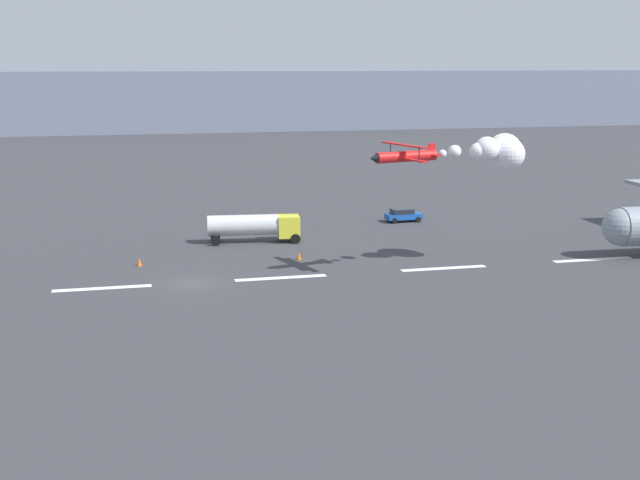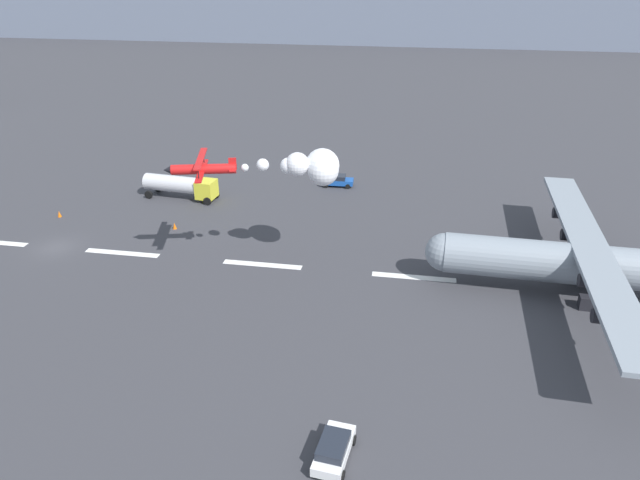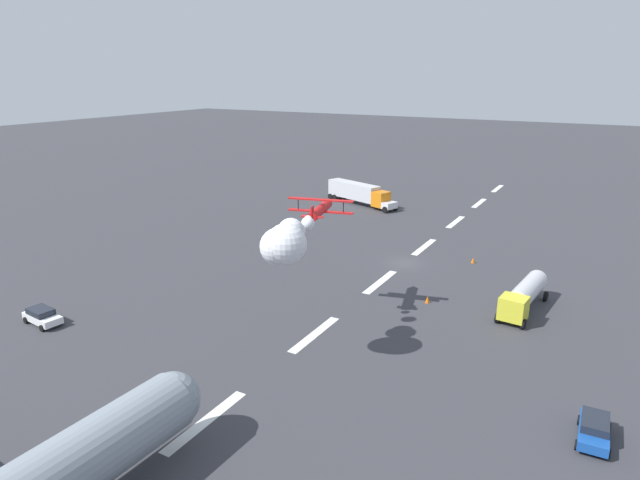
{
  "view_description": "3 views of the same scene",
  "coord_description": "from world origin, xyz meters",
  "px_view_note": "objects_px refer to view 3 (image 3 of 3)",
  "views": [
    {
      "loc": [
        -6.62,
        -71.94,
        18.23
      ],
      "look_at": [
        10.01,
        -3.92,
        3.99
      ],
      "focal_mm": 49.12,
      "sensor_mm": 36.0,
      "label": 1
    },
    {
      "loc": [
        36.87,
        -49.7,
        27.73
      ],
      "look_at": [
        28.32,
        0.0,
        3.22
      ],
      "focal_mm": 32.84,
      "sensor_mm": 36.0,
      "label": 2
    },
    {
      "loc": [
        61.96,
        22.79,
        22.95
      ],
      "look_at": [
        18.0,
        -1.96,
        7.51
      ],
      "focal_mm": 31.02,
      "sensor_mm": 36.0,
      "label": 3
    }
  ],
  "objects_px": {
    "traffic_cone_near": "(473,260)",
    "stunt_biplane_red": "(289,238)",
    "semi_truck_orange": "(359,193)",
    "airport_staff_sedan": "(594,429)",
    "traffic_cone_far": "(427,299)",
    "followme_car_yellow": "(42,316)",
    "fuel_tanker_truck": "(524,295)"
  },
  "relations": [
    {
      "from": "followme_car_yellow",
      "to": "traffic_cone_near",
      "type": "bearing_deg",
      "value": 140.29
    },
    {
      "from": "semi_truck_orange",
      "to": "airport_staff_sedan",
      "type": "xyz_separation_m",
      "value": [
        52.67,
        41.92,
        -1.32
      ]
    },
    {
      "from": "traffic_cone_near",
      "to": "stunt_biplane_red",
      "type": "bearing_deg",
      "value": -12.98
    },
    {
      "from": "followme_car_yellow",
      "to": "airport_staff_sedan",
      "type": "relative_size",
      "value": 1.02
    },
    {
      "from": "stunt_biplane_red",
      "to": "traffic_cone_near",
      "type": "xyz_separation_m",
      "value": [
        -31.2,
        7.19,
        -10.01
      ]
    },
    {
      "from": "semi_truck_orange",
      "to": "airport_staff_sedan",
      "type": "distance_m",
      "value": 67.33
    },
    {
      "from": "stunt_biplane_red",
      "to": "fuel_tanker_truck",
      "type": "xyz_separation_m",
      "value": [
        -19.12,
        15.25,
        -8.63
      ]
    },
    {
      "from": "followme_car_yellow",
      "to": "traffic_cone_near",
      "type": "distance_m",
      "value": 48.63
    },
    {
      "from": "semi_truck_orange",
      "to": "traffic_cone_near",
      "type": "height_order",
      "value": "semi_truck_orange"
    },
    {
      "from": "semi_truck_orange",
      "to": "traffic_cone_far",
      "type": "height_order",
      "value": "semi_truck_orange"
    },
    {
      "from": "traffic_cone_far",
      "to": "semi_truck_orange",
      "type": "bearing_deg",
      "value": -145.38
    },
    {
      "from": "stunt_biplane_red",
      "to": "airport_staff_sedan",
      "type": "distance_m",
      "value": 24.88
    },
    {
      "from": "stunt_biplane_red",
      "to": "traffic_cone_near",
      "type": "height_order",
      "value": "stunt_biplane_red"
    },
    {
      "from": "fuel_tanker_truck",
      "to": "airport_staff_sedan",
      "type": "height_order",
      "value": "fuel_tanker_truck"
    },
    {
      "from": "fuel_tanker_truck",
      "to": "traffic_cone_far",
      "type": "xyz_separation_m",
      "value": [
        2.65,
        -8.96,
        -1.37
      ]
    },
    {
      "from": "traffic_cone_near",
      "to": "traffic_cone_far",
      "type": "relative_size",
      "value": 1.0
    },
    {
      "from": "stunt_biplane_red",
      "to": "traffic_cone_far",
      "type": "bearing_deg",
      "value": 159.09
    },
    {
      "from": "stunt_biplane_red",
      "to": "airport_staff_sedan",
      "type": "height_order",
      "value": "stunt_biplane_red"
    },
    {
      "from": "semi_truck_orange",
      "to": "traffic_cone_far",
      "type": "relative_size",
      "value": 19.97
    },
    {
      "from": "traffic_cone_far",
      "to": "stunt_biplane_red",
      "type": "bearing_deg",
      "value": -20.91
    },
    {
      "from": "traffic_cone_far",
      "to": "followme_car_yellow",
      "type": "bearing_deg",
      "value": -53.06
    },
    {
      "from": "traffic_cone_near",
      "to": "followme_car_yellow",
      "type": "bearing_deg",
      "value": -39.71
    },
    {
      "from": "followme_car_yellow",
      "to": "traffic_cone_far",
      "type": "distance_m",
      "value": 37.75
    },
    {
      "from": "fuel_tanker_truck",
      "to": "followme_car_yellow",
      "type": "distance_m",
      "value": 46.63
    },
    {
      "from": "airport_staff_sedan",
      "to": "traffic_cone_far",
      "type": "xyz_separation_m",
      "value": [
        -16.11,
        -16.67,
        -0.44
      ]
    },
    {
      "from": "airport_staff_sedan",
      "to": "traffic_cone_far",
      "type": "bearing_deg",
      "value": -134.01
    },
    {
      "from": "semi_truck_orange",
      "to": "fuel_tanker_truck",
      "type": "height_order",
      "value": "semi_truck_orange"
    },
    {
      "from": "stunt_biplane_red",
      "to": "semi_truck_orange",
      "type": "distance_m",
      "value": 56.92
    },
    {
      "from": "airport_staff_sedan",
      "to": "traffic_cone_near",
      "type": "relative_size",
      "value": 5.64
    },
    {
      "from": "stunt_biplane_red",
      "to": "semi_truck_orange",
      "type": "relative_size",
      "value": 1.04
    },
    {
      "from": "airport_staff_sedan",
      "to": "traffic_cone_far",
      "type": "distance_m",
      "value": 23.19
    },
    {
      "from": "airport_staff_sedan",
      "to": "traffic_cone_near",
      "type": "height_order",
      "value": "airport_staff_sedan"
    }
  ]
}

